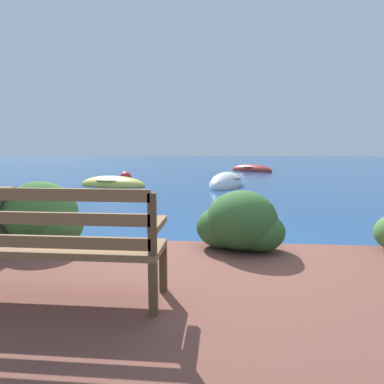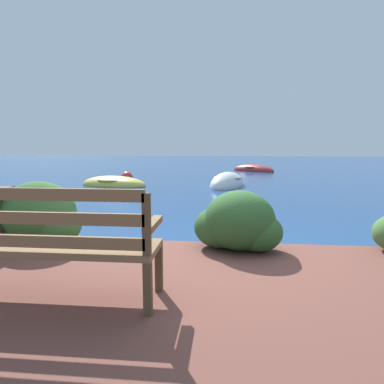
# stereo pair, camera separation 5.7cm
# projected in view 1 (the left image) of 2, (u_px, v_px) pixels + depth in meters

# --- Properties ---
(ground_plane) EXTENTS (80.00, 80.00, 0.00)m
(ground_plane) POSITION_uv_depth(u_px,v_px,m) (222.00, 259.00, 4.40)
(ground_plane) COLOR navy
(park_bench) EXTENTS (1.62, 0.48, 0.93)m
(park_bench) POSITION_uv_depth(u_px,v_px,m) (59.00, 242.00, 2.66)
(park_bench) COLOR brown
(park_bench) RESTS_ON patio_terrace
(hedge_clump_far_left) EXTENTS (1.16, 0.83, 0.79)m
(hedge_clump_far_left) POSITION_uv_depth(u_px,v_px,m) (40.00, 217.00, 4.26)
(hedge_clump_far_left) COLOR #38662D
(hedge_clump_far_left) RESTS_ON patio_terrace
(hedge_clump_left) EXTENTS (1.04, 0.75, 0.71)m
(hedge_clump_left) POSITION_uv_depth(u_px,v_px,m) (240.00, 224.00, 4.03)
(hedge_clump_left) COLOR #2D5628
(hedge_clump_left) RESTS_ON patio_terrace
(rowboat_nearest) EXTENTS (2.66, 1.69, 0.62)m
(rowboat_nearest) POSITION_uv_depth(u_px,v_px,m) (113.00, 184.00, 12.15)
(rowboat_nearest) COLOR #DBC64C
(rowboat_nearest) RESTS_ON ground_plane
(rowboat_mid) EXTENTS (1.63, 2.50, 0.89)m
(rowboat_mid) POSITION_uv_depth(u_px,v_px,m) (226.00, 184.00, 11.96)
(rowboat_mid) COLOR silver
(rowboat_mid) RESTS_ON ground_plane
(rowboat_far) EXTENTS (2.57, 2.32, 0.67)m
(rowboat_far) POSITION_uv_depth(u_px,v_px,m) (252.00, 170.00, 18.90)
(rowboat_far) COLOR #9E2D28
(rowboat_far) RESTS_ON ground_plane
(mooring_buoy) EXTENTS (0.55, 0.55, 0.50)m
(mooring_buoy) POSITION_uv_depth(u_px,v_px,m) (126.00, 178.00, 14.33)
(mooring_buoy) COLOR red
(mooring_buoy) RESTS_ON ground_plane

